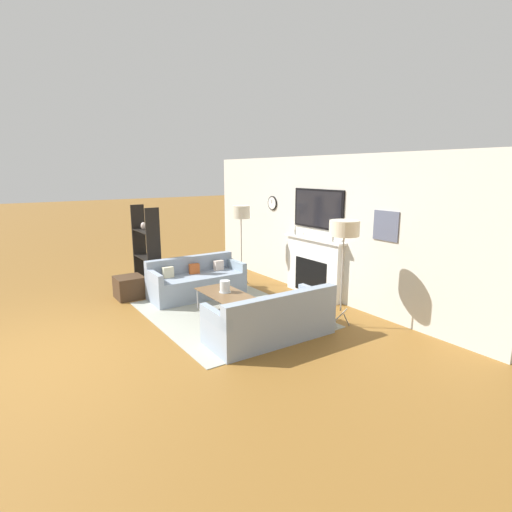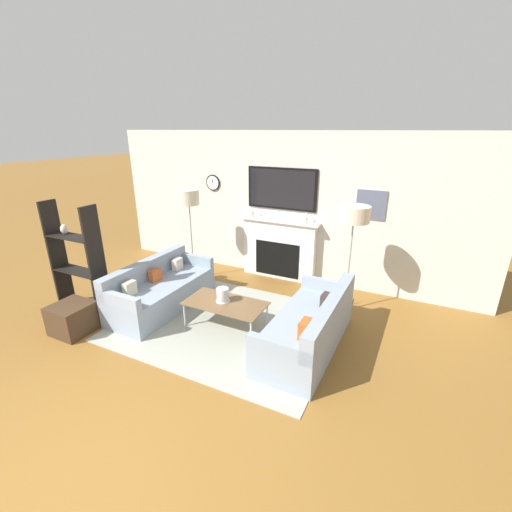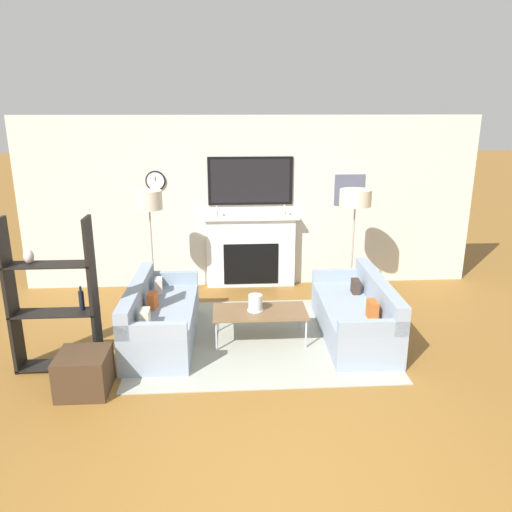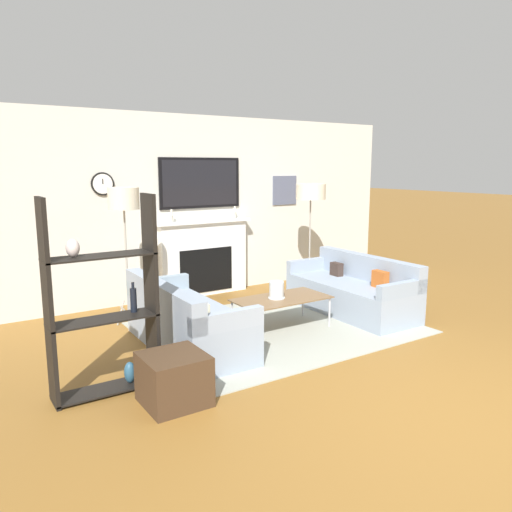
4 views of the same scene
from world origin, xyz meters
The scene contains 11 objects.
ground_plane centered at (0.00, 0.00, 0.00)m, with size 60.00×60.00×0.00m, color brown.
fireplace_wall centered at (0.00, 4.69, 1.24)m, with size 7.20×0.28×2.70m.
area_rug centered at (0.00, 2.65, 0.01)m, with size 3.10×2.45×0.01m.
couch_left centered at (-1.24, 2.65, 0.28)m, with size 0.79×1.83×0.76m.
couch_right centered at (1.24, 2.65, 0.28)m, with size 0.82×1.90×0.76m.
coffee_table centered at (0.01, 2.59, 0.37)m, with size 1.16×0.60×0.39m.
hurricane_candle centered at (-0.05, 2.61, 0.48)m, with size 0.20×0.20×0.20m.
floor_lamp_left centered at (-1.46, 3.84, 1.54)m, with size 0.37×0.37×1.71m.
floor_lamp_right centered at (1.46, 3.84, 1.55)m, with size 0.45×0.45×1.70m.
shelf_unit centered at (-2.28, 2.05, 0.80)m, with size 0.92×0.28×1.72m.
ottoman centered at (-1.88, 1.53, 0.21)m, with size 0.51×0.51×0.43m.
Camera 4 is at (-3.44, -2.10, 1.96)m, focal length 35.00 mm.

